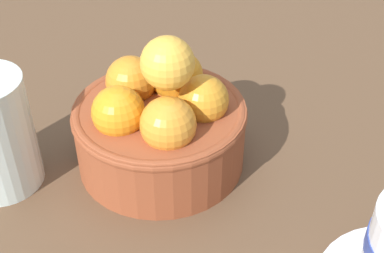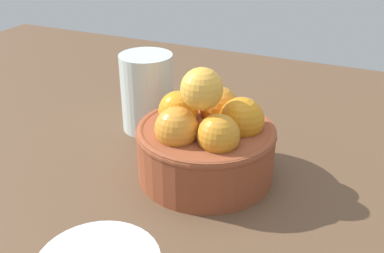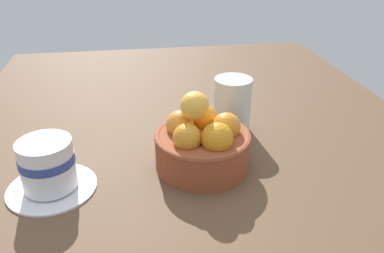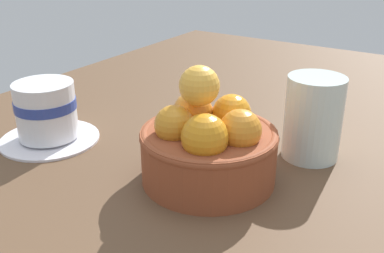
% 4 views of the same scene
% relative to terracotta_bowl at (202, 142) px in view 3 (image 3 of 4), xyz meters
% --- Properties ---
extents(ground_plane, '(1.28, 0.84, 0.03)m').
position_rel_terracotta_bowl_xyz_m(ground_plane, '(0.00, -0.00, -0.06)').
color(ground_plane, brown).
extents(terracotta_bowl, '(0.14, 0.14, 0.12)m').
position_rel_terracotta_bowl_xyz_m(terracotta_bowl, '(0.00, 0.00, 0.00)').
color(terracotta_bowl, brown).
rests_on(terracotta_bowl, ground_plane).
extents(coffee_cup, '(0.12, 0.12, 0.08)m').
position_rel_terracotta_bowl_xyz_m(coffee_cup, '(-0.02, 0.22, -0.01)').
color(coffee_cup, white).
rests_on(coffee_cup, ground_plane).
extents(water_glass, '(0.06, 0.06, 0.10)m').
position_rel_terracotta_bowl_xyz_m(water_glass, '(0.11, -0.07, 0.01)').
color(water_glass, silver).
rests_on(water_glass, ground_plane).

